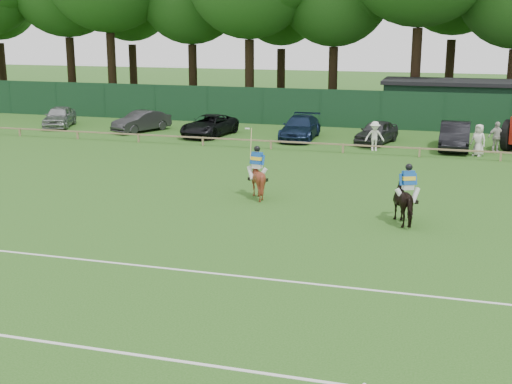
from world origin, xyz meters
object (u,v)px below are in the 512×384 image
at_px(suv_black, 209,126).
at_px(sedan_navy, 300,128).
at_px(utility_shed, 446,102).
at_px(sedan_grey, 141,121).
at_px(hatch_grey, 377,132).
at_px(spectator_left, 375,136).
at_px(horse_chestnut, 257,179).
at_px(horse_dark, 407,202).
at_px(spectator_mid, 496,137).
at_px(spectator_right, 479,140).
at_px(sedan_silver, 59,117).
at_px(estate_black, 455,136).

height_order(suv_black, sedan_navy, sedan_navy).
bearing_deg(suv_black, utility_shed, 40.47).
height_order(sedan_grey, hatch_grey, sedan_grey).
height_order(sedan_grey, spectator_left, spectator_left).
bearing_deg(hatch_grey, horse_chestnut, -87.62).
distance_m(horse_dark, utility_shed, 24.51).
bearing_deg(spectator_mid, spectator_left, 159.41).
relative_size(hatch_grey, spectator_right, 2.29).
bearing_deg(hatch_grey, suv_black, -163.81).
relative_size(sedan_grey, suv_black, 0.86).
distance_m(sedan_navy, hatch_grey, 4.57).
distance_m(horse_chestnut, utility_shed, 23.46).
xyz_separation_m(suv_black, spectator_mid, (16.66, -0.94, 0.20)).
bearing_deg(spectator_mid, suv_black, 145.14).
bearing_deg(horse_dark, sedan_silver, -59.64).
distance_m(horse_chestnut, sedan_silver, 22.98).
xyz_separation_m(horse_dark, utility_shed, (0.77, 24.49, 0.76)).
bearing_deg(estate_black, sedan_navy, 175.20).
height_order(horse_chestnut, spectator_right, spectator_right).
bearing_deg(sedan_navy, horse_chestnut, -85.69).
bearing_deg(estate_black, hatch_grey, 172.34).
distance_m(suv_black, hatch_grey, 10.19).
distance_m(estate_black, spectator_left, 4.53).
height_order(sedan_grey, spectator_mid, spectator_mid).
relative_size(horse_dark, spectator_right, 1.09).
relative_size(horse_dark, sedan_silver, 0.45).
bearing_deg(estate_black, horse_dark, -94.62).
bearing_deg(utility_shed, horse_dark, -91.80).
bearing_deg(spectator_right, estate_black, 155.28).
height_order(horse_chestnut, hatch_grey, horse_chestnut).
xyz_separation_m(sedan_navy, spectator_mid, (11.03, -1.37, 0.15)).
height_order(horse_chestnut, estate_black, horse_chestnut).
height_order(estate_black, spectator_right, spectator_right).
bearing_deg(sedan_grey, sedan_silver, -157.56).
bearing_deg(sedan_navy, spectator_right, -15.80).
xyz_separation_m(horse_chestnut, suv_black, (-7.04, 13.75, -0.11)).
distance_m(horse_chestnut, estate_black, 15.26).
distance_m(sedan_silver, hatch_grey, 21.04).
bearing_deg(spectator_right, horse_dark, -70.80).
height_order(hatch_grey, utility_shed, utility_shed).
distance_m(spectator_mid, spectator_right, 1.54).
xyz_separation_m(suv_black, estate_black, (14.53, -0.46, 0.10)).
relative_size(sedan_grey, spectator_right, 2.38).
bearing_deg(spectator_right, hatch_grey, -172.78).
xyz_separation_m(sedan_silver, hatch_grey, (21.04, -0.49, -0.04)).
bearing_deg(hatch_grey, spectator_left, -71.19).
relative_size(spectator_left, spectator_right, 0.96).
xyz_separation_m(sedan_grey, hatch_grey, (14.95, -0.25, -0.00)).
bearing_deg(sedan_navy, sedan_grey, 178.58).
height_order(horse_dark, sedan_navy, horse_dark).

